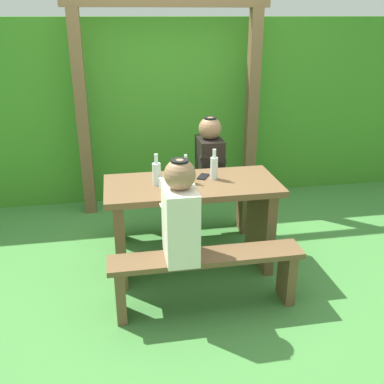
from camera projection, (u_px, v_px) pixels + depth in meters
The scene contains 15 objects.
ground_plane at pixel (192, 266), 3.80m from camera, with size 12.00×12.00×0.00m, color #417F3A.
hedge_backdrop at pixel (163, 107), 5.22m from camera, with size 6.40×0.78×2.01m, color #3D8424.
pergola_post_left at pixel (82, 118), 4.46m from camera, with size 0.12×0.12×2.09m, color brown.
pergola_post_right at pixel (252, 111), 4.76m from camera, with size 0.12×0.12×2.09m, color brown.
pergola_crossbeam at pixel (168, 2), 4.19m from camera, with size 2.04×0.10×0.10m, color brown.
picnic_table at pixel (192, 211), 3.60m from camera, with size 1.40×0.64×0.77m.
bench_near at pixel (206, 270), 3.14m from camera, with size 1.40×0.24×0.45m.
bench_far at pixel (181, 205), 4.21m from camera, with size 1.40×0.24×0.45m.
person_white_shirt at pixel (180, 214), 2.94m from camera, with size 0.25×0.35×0.72m.
person_black_coat at pixel (210, 158), 4.08m from camera, with size 0.25×0.35×0.72m.
drinking_glass at pixel (163, 183), 3.38m from camera, with size 0.07×0.07×0.08m, color silver.
bottle_left at pixel (214, 167), 3.55m from camera, with size 0.06×0.06×0.25m.
bottle_right at pixel (186, 172), 3.49m from camera, with size 0.06×0.06×0.23m.
bottle_center at pixel (157, 173), 3.43m from camera, with size 0.07×0.07×0.25m.
cell_phone at pixel (203, 177), 3.62m from camera, with size 0.07×0.14×0.01m, color black.
Camera 1 is at (-0.58, -3.22, 2.03)m, focal length 40.82 mm.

